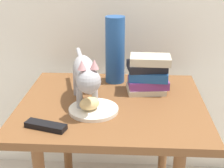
{
  "coord_description": "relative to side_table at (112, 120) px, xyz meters",
  "views": [
    {
      "loc": [
        0.07,
        -1.24,
        1.19
      ],
      "look_at": [
        0.0,
        0.0,
        0.69
      ],
      "focal_mm": 53.19,
      "sensor_mm": 36.0,
      "label": 1
    }
  ],
  "objects": [
    {
      "name": "tv_remote",
      "position": [
        -0.22,
        -0.23,
        0.09
      ],
      "size": [
        0.16,
        0.09,
        0.02
      ],
      "primitive_type": "cube",
      "rotation": [
        0.0,
        0.0,
        -0.29
      ],
      "color": "black",
      "rests_on": "side_table"
    },
    {
      "name": "plate",
      "position": [
        -0.07,
        -0.09,
        0.09
      ],
      "size": [
        0.19,
        0.19,
        0.01
      ],
      "primitive_type": "cylinder",
      "color": "silver",
      "rests_on": "side_table"
    },
    {
      "name": "side_table",
      "position": [
        0.0,
        0.0,
        0.0
      ],
      "size": [
        0.76,
        0.67,
        0.61
      ],
      "color": "brown",
      "rests_on": "ground"
    },
    {
      "name": "book_stack",
      "position": [
        0.15,
        0.12,
        0.17
      ],
      "size": [
        0.19,
        0.15,
        0.17
      ],
      "color": "#BCB299",
      "rests_on": "side_table"
    },
    {
      "name": "bread_roll",
      "position": [
        -0.08,
        -0.1,
        0.12
      ],
      "size": [
        0.1,
        0.09,
        0.05
      ],
      "primitive_type": "ellipsoid",
      "rotation": [
        0.0,
        0.0,
        0.6
      ],
      "color": "#E0BC7A",
      "rests_on": "plate"
    },
    {
      "name": "cat",
      "position": [
        -0.1,
        -0.03,
        0.22
      ],
      "size": [
        0.16,
        0.47,
        0.23
      ],
      "color": "#99999E",
      "rests_on": "side_table"
    },
    {
      "name": "green_vase",
      "position": [
        -0.0,
        0.24,
        0.24
      ],
      "size": [
        0.09,
        0.09,
        0.31
      ],
      "primitive_type": "cylinder",
      "color": "navy",
      "rests_on": "side_table"
    }
  ]
}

